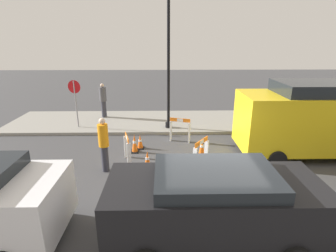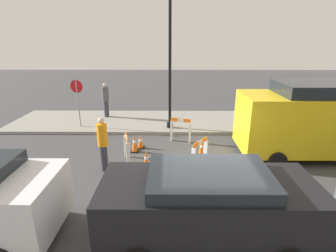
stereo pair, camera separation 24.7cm
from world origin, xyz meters
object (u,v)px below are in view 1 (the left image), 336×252
Objects in this scene: stop_sign at (75,96)px; work_van at (316,117)px; person_worker at (104,143)px; person_pedestrian at (103,99)px; streetlamp_post at (168,36)px; parked_car_1 at (214,202)px.

stop_sign is 9.96m from work_van.
person_worker is 1.01× the size of person_pedestrian.
streetlamp_post is 5.01m from stop_sign.
parked_car_1 is at bearing -135.91° from work_van.
stop_sign is 0.41× the size of work_van.
work_van is at bearing -28.34° from streetlamp_post.
stop_sign is at bearing 60.22° from person_pedestrian.
person_worker is 0.34× the size of work_van.
person_worker is 7.47m from work_van.
parked_car_1 is at bearing -74.92° from person_worker.
work_van is at bearing 44.09° from parked_car_1.
streetlamp_post is at bearing 33.74° from person_worker.
person_worker is at bearing -171.06° from work_van.
work_van is at bearing -19.03° from person_worker.
parked_car_1 is (0.79, -7.11, -3.28)m from streetlamp_post.
streetlamp_post reaches higher than parked_car_1.
streetlamp_post reaches higher than work_van.
work_van is at bearing 150.92° from person_pedestrian.
parked_car_1 is (5.07, -7.27, -0.68)m from stop_sign.
person_pedestrian is at bearing 152.28° from streetlamp_post.
stop_sign reaches higher than person_worker.
parked_car_1 is (2.93, -3.13, -0.04)m from person_worker.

